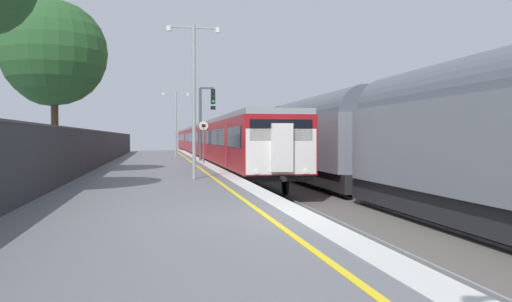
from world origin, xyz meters
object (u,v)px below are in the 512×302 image
(commuter_train_at_platform, at_px, (205,140))
(freight_train_adjacent_track, at_px, (285,137))
(platform_lamp_mid, at_px, (194,88))
(speed_limit_sign, at_px, (204,136))
(signal_gantry, at_px, (204,115))
(background_tree_centre, at_px, (53,57))
(platform_lamp_far, at_px, (176,119))

(commuter_train_at_platform, distance_m, freight_train_adjacent_track, 16.76)
(platform_lamp_mid, bearing_deg, speed_limit_sign, 83.40)
(freight_train_adjacent_track, bearing_deg, platform_lamp_mid, -115.44)
(signal_gantry, bearing_deg, background_tree_centre, -122.88)
(platform_lamp_mid, bearing_deg, freight_train_adjacent_track, 64.56)
(background_tree_centre, bearing_deg, signal_gantry, 57.12)
(commuter_train_at_platform, distance_m, speed_limit_sign, 19.81)
(commuter_train_at_platform, distance_m, platform_lamp_mid, 31.64)
(signal_gantry, xyz_separation_m, speed_limit_sign, (-0.38, -3.72, -1.43))
(signal_gantry, relative_size, platform_lamp_far, 0.99)
(speed_limit_sign, height_order, background_tree_centre, background_tree_centre)
(platform_lamp_mid, xyz_separation_m, platform_lamp_far, (0.00, 19.85, -0.42))
(speed_limit_sign, bearing_deg, platform_lamp_mid, -96.60)
(freight_train_adjacent_track, distance_m, speed_limit_sign, 6.79)
(platform_lamp_mid, bearing_deg, platform_lamp_far, 90.00)
(speed_limit_sign, height_order, platform_lamp_mid, platform_lamp_mid)
(commuter_train_at_platform, distance_m, background_tree_centre, 29.12)
(speed_limit_sign, bearing_deg, signal_gantry, 84.23)
(signal_gantry, height_order, speed_limit_sign, signal_gantry)
(freight_train_adjacent_track, relative_size, signal_gantry, 12.26)
(commuter_train_at_platform, xyz_separation_m, background_tree_centre, (-8.89, -27.48, 3.69))
(freight_train_adjacent_track, bearing_deg, speed_limit_sign, -149.48)
(freight_train_adjacent_track, distance_m, platform_lamp_far, 8.71)
(platform_lamp_far, bearing_deg, freight_train_adjacent_track, -33.17)
(freight_train_adjacent_track, xyz_separation_m, background_tree_centre, (-12.90, -11.21, 3.38))
(platform_lamp_mid, distance_m, platform_lamp_far, 19.85)
(speed_limit_sign, xyz_separation_m, background_tree_centre, (-7.05, -7.76, 3.33))
(freight_train_adjacent_track, bearing_deg, commuter_train_at_platform, 103.83)
(commuter_train_at_platform, relative_size, signal_gantry, 13.23)
(commuter_train_at_platform, height_order, signal_gantry, signal_gantry)
(background_tree_centre, bearing_deg, speed_limit_sign, 47.77)
(commuter_train_at_platform, height_order, freight_train_adjacent_track, freight_train_adjacent_track)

